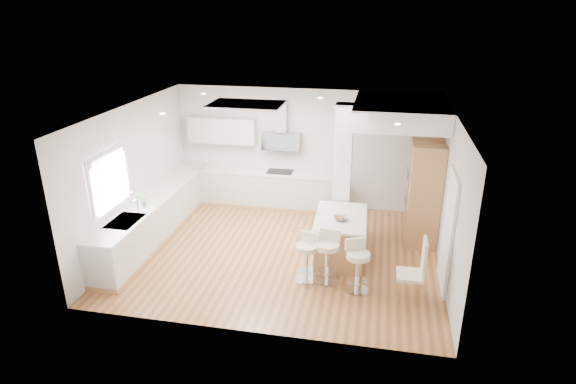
% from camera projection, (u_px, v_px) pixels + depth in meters
% --- Properties ---
extents(ground, '(6.00, 6.00, 0.00)m').
position_uv_depth(ground, '(282.00, 252.00, 9.48)').
color(ground, '#AE7240').
rests_on(ground, ground).
extents(ceiling, '(6.00, 5.00, 0.02)m').
position_uv_depth(ceiling, '(282.00, 252.00, 9.48)').
color(ceiling, white).
rests_on(ceiling, ground).
extents(wall_back, '(6.00, 0.04, 2.80)m').
position_uv_depth(wall_back, '(303.00, 149.00, 11.25)').
color(wall_back, beige).
rests_on(wall_back, ground).
extents(wall_left, '(0.04, 5.00, 2.80)m').
position_uv_depth(wall_left, '(133.00, 176.00, 9.51)').
color(wall_left, beige).
rests_on(wall_left, ground).
extents(wall_right, '(0.04, 5.00, 2.80)m').
position_uv_depth(wall_right, '(449.00, 198.00, 8.42)').
color(wall_right, beige).
rests_on(wall_right, ground).
extents(skylight, '(4.10, 2.10, 0.06)m').
position_uv_depth(skylight, '(247.00, 105.00, 9.15)').
color(skylight, white).
rests_on(skylight, ground).
extents(window_left, '(0.06, 1.28, 1.07)m').
position_uv_depth(window_left, '(109.00, 177.00, 8.57)').
color(window_left, white).
rests_on(window_left, ground).
extents(doorway_right, '(0.05, 1.00, 2.10)m').
position_uv_depth(doorway_right, '(448.00, 233.00, 8.03)').
color(doorway_right, '#483F38').
rests_on(doorway_right, ground).
extents(counter_left, '(0.63, 4.50, 1.35)m').
position_uv_depth(counter_left, '(157.00, 215.00, 10.01)').
color(counter_left, tan).
rests_on(counter_left, ground).
extents(counter_back, '(3.62, 0.63, 2.50)m').
position_uv_depth(counter_back, '(263.00, 178.00, 11.42)').
color(counter_back, tan).
rests_on(counter_back, ground).
extents(pillar, '(0.35, 0.35, 2.80)m').
position_uv_depth(pillar, '(342.00, 173.00, 9.64)').
color(pillar, white).
rests_on(pillar, ground).
extents(soffit, '(1.78, 2.20, 0.40)m').
position_uv_depth(soffit, '(400.00, 111.00, 9.42)').
color(soffit, white).
rests_on(soffit, ground).
extents(oven_column, '(0.63, 1.21, 2.10)m').
position_uv_depth(oven_column, '(423.00, 190.00, 9.73)').
color(oven_column, tan).
rests_on(oven_column, ground).
extents(peninsula, '(1.00, 1.46, 0.94)m').
position_uv_depth(peninsula, '(340.00, 237.00, 9.12)').
color(peninsula, tan).
rests_on(peninsula, ground).
extents(bar_stool_a, '(0.49, 0.49, 0.89)m').
position_uv_depth(bar_stool_a, '(307.00, 255.00, 8.36)').
color(bar_stool_a, silver).
rests_on(bar_stool_a, ground).
extents(bar_stool_b, '(0.49, 0.49, 0.96)m').
position_uv_depth(bar_stool_b, '(328.00, 254.00, 8.31)').
color(bar_stool_b, silver).
rests_on(bar_stool_b, ground).
extents(bar_stool_c, '(0.55, 0.55, 0.93)m').
position_uv_depth(bar_stool_c, '(357.00, 263.00, 8.04)').
color(bar_stool_c, silver).
rests_on(bar_stool_c, ground).
extents(dining_chair, '(0.43, 0.43, 1.10)m').
position_uv_depth(dining_chair, '(417.00, 268.00, 7.77)').
color(dining_chair, beige).
rests_on(dining_chair, ground).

